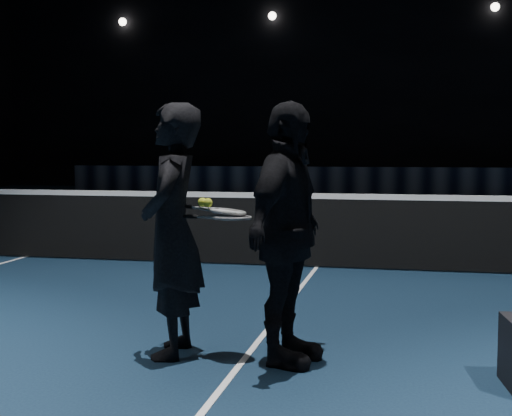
{
  "coord_description": "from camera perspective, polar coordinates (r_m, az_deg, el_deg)",
  "views": [
    {
      "loc": [
        1.14,
        -8.97,
        1.51
      ],
      "look_at": [
        0.09,
        -4.09,
        1.1
      ],
      "focal_mm": 50.0,
      "sensor_mm": 36.0,
      "label": 1
    }
  ],
  "objects": [
    {
      "name": "court_lines",
      "position": [
        9.17,
        4.87,
        -4.74
      ],
      "size": [
        10.98,
        23.78,
        0.01
      ],
      "primitive_type": null,
      "color": "white",
      "rests_on": "floor"
    },
    {
      "name": "floor",
      "position": [
        9.17,
        4.87,
        -4.76
      ],
      "size": [
        36.0,
        36.0,
        0.0
      ],
      "primitive_type": "plane",
      "color": "black",
      "rests_on": "ground"
    },
    {
      "name": "tennis_balls",
      "position": [
        5.11,
        -4.06,
        0.62
      ],
      "size": [
        0.12,
        0.1,
        0.12
      ],
      "primitive_type": null,
      "color": "#CCD12C",
      "rests_on": "racket_upper"
    },
    {
      "name": "fixtures_far",
      "position": [
        27.26,
        9.9,
        15.23
      ],
      "size": [
        20.0,
        0.3,
        0.3
      ],
      "primitive_type": null,
      "color": "white",
      "rests_on": "wall_back"
    },
    {
      "name": "racket_upper",
      "position": [
        5.11,
        -2.39,
        -0.27
      ],
      "size": [
        0.69,
        0.25,
        0.1
      ],
      "primitive_type": null,
      "rotation": [
        0.0,
        0.1,
        0.04
      ],
      "color": "black",
      "rests_on": "player_b"
    },
    {
      "name": "player_b",
      "position": [
        4.98,
        2.47,
        -2.06
      ],
      "size": [
        0.67,
        1.15,
        1.84
      ],
      "primitive_type": "imported",
      "rotation": [
        0.0,
        0.0,
        1.36
      ],
      "color": "black",
      "rests_on": "floor"
    },
    {
      "name": "sponsor_backdrop",
      "position": [
        24.52,
        9.48,
        2.2
      ],
      "size": [
        22.0,
        0.15,
        0.9
      ],
      "primitive_type": "cube",
      "color": "black",
      "rests_on": "floor"
    },
    {
      "name": "net_mesh",
      "position": [
        9.11,
        4.89,
        -1.97
      ],
      "size": [
        12.8,
        0.02,
        0.86
      ],
      "primitive_type": "cube",
      "color": "black",
      "rests_on": "floor"
    },
    {
      "name": "player_a",
      "position": [
        5.21,
        -6.73,
        -1.79
      ],
      "size": [
        0.52,
        0.72,
        1.84
      ],
      "primitive_type": "imported",
      "rotation": [
        0.0,
        0.0,
        -1.46
      ],
      "color": "black",
      "rests_on": "floor"
    },
    {
      "name": "wall_back",
      "position": [
        27.22,
        9.87,
        12.04
      ],
      "size": [
        30.0,
        0.0,
        30.0
      ],
      "primitive_type": "plane",
      "rotation": [
        1.57,
        0.0,
        0.0
      ],
      "color": "black",
      "rests_on": "ground"
    },
    {
      "name": "racket_lower",
      "position": [
        5.06,
        -1.97,
        -0.77
      ],
      "size": [
        0.69,
        0.24,
        0.03
      ],
      "primitive_type": null,
      "rotation": [
        0.0,
        0.0,
        -0.03
      ],
      "color": "black",
      "rests_on": "player_a"
    },
    {
      "name": "net_tape",
      "position": [
        9.06,
        4.91,
        0.95
      ],
      "size": [
        12.8,
        0.03,
        0.07
      ],
      "primitive_type": "cube",
      "color": "white",
      "rests_on": "net_mesh"
    }
  ]
}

